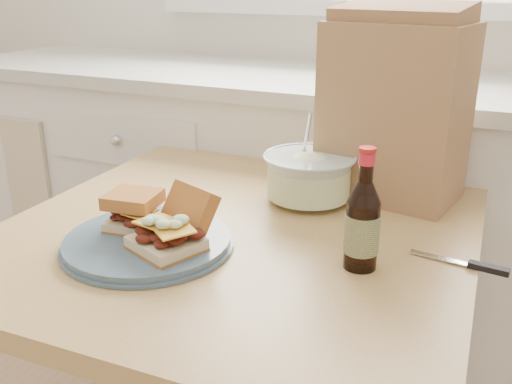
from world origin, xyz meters
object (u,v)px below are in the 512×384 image
at_px(plate, 148,242).
at_px(paper_bag, 394,113).
at_px(beer_bottle, 362,224).
at_px(dining_table, 238,276).
at_px(coleslaw_bowl, 309,179).

relative_size(plate, paper_bag, 0.80).
bearing_deg(beer_bottle, dining_table, 166.78).
distance_m(plate, coleslaw_bowl, 0.39).
height_order(dining_table, coleslaw_bowl, coleslaw_bowl).
bearing_deg(dining_table, plate, -128.08).
bearing_deg(beer_bottle, paper_bag, 95.19).
distance_m(plate, paper_bag, 0.59).
xyz_separation_m(plate, coleslaw_bowl, (0.19, 0.34, 0.04)).
distance_m(dining_table, paper_bag, 0.49).
distance_m(dining_table, beer_bottle, 0.33).
relative_size(dining_table, coleslaw_bowl, 4.60).
height_order(plate, paper_bag, paper_bag).
height_order(plate, coleslaw_bowl, coleslaw_bowl).
bearing_deg(plate, beer_bottle, 13.44).
bearing_deg(paper_bag, dining_table, -117.08).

